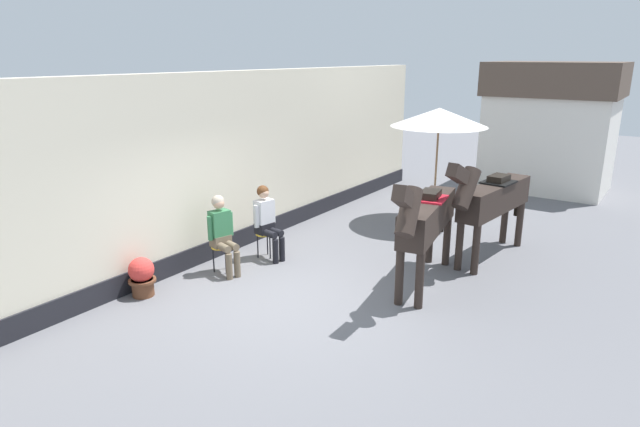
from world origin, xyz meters
The scene contains 9 objects.
ground_plane centered at (0.00, 3.00, 0.00)m, with size 40.00×40.00×0.00m, color slate.
pub_facade_wall centered at (-2.55, 1.50, 1.54)m, with size 0.34×14.00×3.40m.
distant_cottage centered at (1.40, 9.93, 1.80)m, with size 3.40×2.60×3.50m.
seated_visitor_near centered at (-1.73, 0.15, 0.78)m, with size 0.61×0.48×1.39m.
seated_visitor_far centered at (-1.56, 1.15, 0.78)m, with size 0.61×0.49×1.39m.
saddled_horse_near centered at (1.37, 1.62, 1.16)m, with size 0.81×2.97×2.06m.
saddled_horse_far centered at (1.86, 3.43, 1.16)m, with size 0.69×2.99×2.06m.
flower_planter_near centered at (-2.12, -1.26, 0.33)m, with size 0.43×0.43×0.64m.
cafe_parasol centered at (0.10, 5.06, 2.36)m, with size 2.10×2.10×2.58m.
Camera 1 is at (4.67, -6.21, 3.69)m, focal length 30.45 mm.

